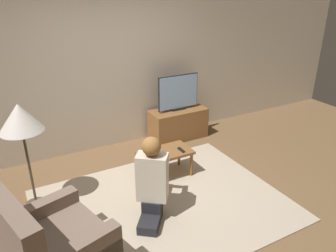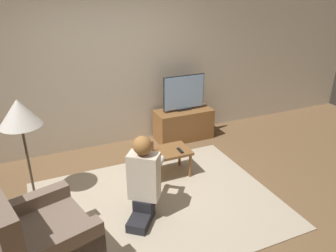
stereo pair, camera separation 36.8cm
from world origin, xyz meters
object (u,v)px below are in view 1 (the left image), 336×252
Objects in this scene: tv at (178,93)px; floor_lamp at (20,121)px; coffee_table at (165,155)px; person_kneeling at (152,178)px; armchair at (54,248)px.

floor_lamp is (-2.51, -0.85, 0.30)m from tv.
person_kneeling is (-0.54, -0.71, 0.19)m from coffee_table.
armchair is 1.20m from person_kneeling.
person_kneeling is (-1.35, -1.73, -0.30)m from tv.
floor_lamp is (-1.70, 0.17, 0.78)m from coffee_table.
coffee_table is (-0.80, -1.02, -0.49)m from tv.
tv is 2.21m from person_kneeling.
coffee_table is 0.91m from person_kneeling.
armchair is (-2.49, -2.01, -0.54)m from tv.
person_kneeling is at bearing -92.06° from armchair.
tv reaches higher than person_kneeling.
floor_lamp is 1.57m from person_kneeling.
person_kneeling is at bearing -127.43° from coffee_table.
tv is at bearing -89.95° from person_kneeling.
coffee_table is 1.88m from floor_lamp.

